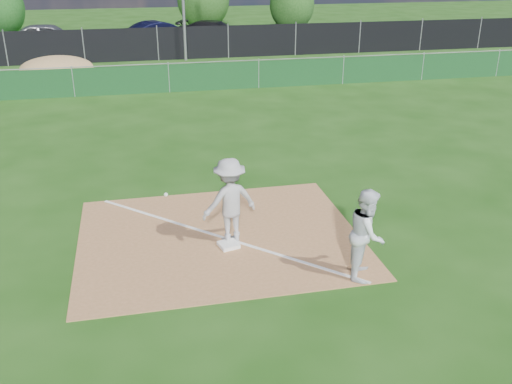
# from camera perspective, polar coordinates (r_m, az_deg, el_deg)

# --- Properties ---
(ground) EXTENTS (90.00, 90.00, 0.00)m
(ground) POSITION_cam_1_polar(r_m,az_deg,el_deg) (20.82, -7.56, 6.80)
(ground) COLOR #18420E
(ground) RESTS_ON ground
(infield_dirt) EXTENTS (6.00, 5.00, 0.02)m
(infield_dirt) POSITION_cam_1_polar(r_m,az_deg,el_deg) (12.47, -3.68, -4.50)
(infield_dirt) COLOR #9D693E
(infield_dirt) RESTS_ON ground
(foul_line) EXTENTS (5.01, 5.01, 0.01)m
(foul_line) POSITION_cam_1_polar(r_m,az_deg,el_deg) (12.46, -3.68, -4.44)
(foul_line) COLOR white
(foul_line) RESTS_ON infield_dirt
(green_fence) EXTENTS (44.00, 0.05, 1.20)m
(green_fence) POSITION_cam_1_polar(r_m,az_deg,el_deg) (25.52, -8.70, 11.15)
(green_fence) COLOR #0F3918
(green_fence) RESTS_ON ground
(dirt_mound) EXTENTS (3.38, 2.60, 1.17)m
(dirt_mound) POSITION_cam_1_polar(r_m,az_deg,el_deg) (29.11, -19.29, 11.58)
(dirt_mound) COLOR #9C7A4B
(dirt_mound) RESTS_ON ground
(black_fence) EXTENTS (46.00, 0.04, 1.80)m
(black_fence) POSITION_cam_1_polar(r_m,az_deg,el_deg) (33.34, -9.80, 14.38)
(black_fence) COLOR black
(black_fence) RESTS_ON ground
(parking_lot) EXTENTS (46.00, 9.00, 0.01)m
(parking_lot) POSITION_cam_1_polar(r_m,az_deg,el_deg) (38.41, -10.15, 14.13)
(parking_lot) COLOR black
(parking_lot) RESTS_ON ground
(first_base) EXTENTS (0.46, 0.46, 0.08)m
(first_base) POSITION_cam_1_polar(r_m,az_deg,el_deg) (12.03, -2.76, -5.29)
(first_base) COLOR white
(first_base) RESTS_ON infield_dirt
(play_at_first) EXTENTS (2.03, 0.97, 1.85)m
(play_at_first) POSITION_cam_1_polar(r_m,az_deg,el_deg) (11.90, -2.64, -0.87)
(play_at_first) COLOR #B3B3B6
(play_at_first) RESTS_ON infield_dirt
(runner) EXTENTS (0.99, 1.08, 1.77)m
(runner) POSITION_cam_1_polar(r_m,az_deg,el_deg) (10.87, 11.06, -4.10)
(runner) COLOR white
(runner) RESTS_ON ground
(car_left) EXTENTS (4.92, 2.10, 1.66)m
(car_left) POSITION_cam_1_polar(r_m,az_deg,el_deg) (38.37, -20.01, 14.39)
(car_left) COLOR #9EA0A5
(car_left) RESTS_ON parking_lot
(car_mid) EXTENTS (5.08, 3.45, 1.58)m
(car_mid) POSITION_cam_1_polar(r_m,az_deg,el_deg) (38.22, -9.46, 15.34)
(car_mid) COLOR black
(car_mid) RESTS_ON parking_lot
(car_right) EXTENTS (5.41, 3.89, 1.45)m
(car_right) POSITION_cam_1_polar(r_m,az_deg,el_deg) (39.13, -4.02, 15.66)
(car_right) COLOR black
(car_right) RESTS_ON parking_lot
(tree_left) EXTENTS (3.28, 3.28, 3.89)m
(tree_left) POSITION_cam_1_polar(r_m,az_deg,el_deg) (44.74, -24.24, 16.36)
(tree_left) COLOR #382316
(tree_left) RESTS_ON ground
(tree_right) EXTENTS (3.27, 3.27, 3.88)m
(tree_right) POSITION_cam_1_polar(r_m,az_deg,el_deg) (44.28, 3.62, 18.18)
(tree_right) COLOR #382316
(tree_right) RESTS_ON ground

